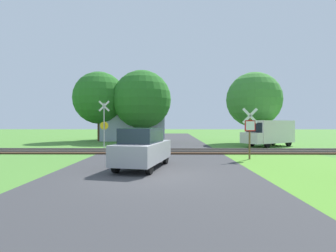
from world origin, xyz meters
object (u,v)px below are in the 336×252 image
tree_right (254,100)px  parked_car (143,148)px  tree_center (142,100)px  stop_sign_near (250,129)px  tree_left (99,98)px  crossing_sign_far (104,122)px  house (134,122)px  mail_truck (269,132)px

tree_right → parked_car: 17.83m
tree_center → tree_right: (11.48, -2.60, -0.26)m
stop_sign_near → tree_center: (-7.55, 14.37, 2.97)m
tree_left → crossing_sign_far: bearing=-72.3°
crossing_sign_far → tree_center: bearing=69.3°
tree_right → parked_car: (-9.53, -14.66, -3.47)m
tree_left → parked_car: 19.37m
house → tree_right: 13.86m
stop_sign_near → parked_car: size_ratio=0.67×
stop_sign_near → parked_car: (-5.59, -2.88, -0.76)m
house → tree_right: (12.69, -5.13, 2.16)m
mail_truck → tree_left: bearing=35.4°
mail_truck → parked_car: mail_truck is taller
tree_right → stop_sign_near: bearing=-108.5°
stop_sign_near → crossing_sign_far: 11.59m
tree_right → tree_left: size_ratio=0.91×
house → tree_left: (-3.63, -2.09, 2.64)m
tree_right → tree_left: bearing=169.4°
mail_truck → tree_center: bearing=29.4°
crossing_sign_far → mail_truck: size_ratio=0.74×
crossing_sign_far → house: size_ratio=0.49×
tree_right → parked_car: bearing=-123.0°
house → tree_center: tree_center is taller
tree_left → parked_car: tree_left is taller
crossing_sign_far → parked_car: (4.09, -9.23, -1.20)m
tree_center → tree_left: bearing=174.7°
house → tree_left: tree_left is taller
stop_sign_near → mail_truck: 9.19m
crossing_sign_far → parked_car: 10.17m
tree_center → mail_truck: (11.67, -6.17, -3.39)m
tree_right → mail_truck: bearing=-87.0°
mail_truck → parked_car: size_ratio=1.20×
house → tree_left: bearing=-153.1°
tree_center → tree_left: 4.86m
stop_sign_near → tree_left: tree_left is taller
stop_sign_near → house: 19.05m
stop_sign_near → house: size_ratio=0.37×
stop_sign_near → house: (-8.76, 16.91, 0.55)m
crossing_sign_far → mail_truck: bearing=1.9°
tree_left → mail_truck: bearing=-21.9°
stop_sign_near → house: bearing=-68.0°
crossing_sign_far → mail_truck: (13.81, 1.85, -0.86)m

